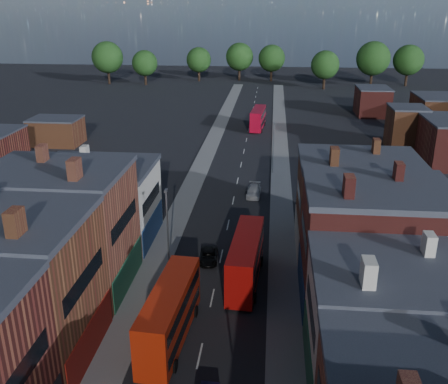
% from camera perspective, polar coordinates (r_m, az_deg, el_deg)
% --- Properties ---
extents(pavement_west, '(3.00, 200.00, 0.12)m').
position_cam_1_polar(pavement_west, '(70.29, -4.09, -0.14)').
color(pavement_west, gray).
rests_on(pavement_west, ground).
extents(pavement_east, '(3.00, 200.00, 0.12)m').
position_cam_1_polar(pavement_east, '(69.38, 6.56, -0.51)').
color(pavement_east, gray).
rests_on(pavement_east, ground).
extents(lamp_post_2, '(0.25, 0.70, 8.12)m').
position_cam_1_polar(lamp_post_2, '(50.15, -6.50, -3.38)').
color(lamp_post_2, slate).
rests_on(lamp_post_2, ground).
extents(lamp_post_3, '(0.25, 0.70, 8.12)m').
position_cam_1_polar(lamp_post_3, '(77.42, 5.67, 5.42)').
color(lamp_post_3, slate).
rests_on(lamp_post_3, ground).
extents(bus_0, '(3.29, 10.96, 4.67)m').
position_cam_1_polar(bus_0, '(40.16, -6.23, -13.62)').
color(bus_0, red).
rests_on(bus_0, ground).
extents(bus_1, '(3.21, 10.85, 4.63)m').
position_cam_1_polar(bus_1, '(47.58, 2.50, -7.63)').
color(bus_1, '#A40C09').
rests_on(bus_1, ground).
extents(bus_2, '(3.13, 10.17, 4.33)m').
position_cam_1_polar(bus_2, '(106.48, 3.90, 8.42)').
color(bus_2, '#A1071C').
rests_on(bus_2, ground).
extents(car_2, '(2.07, 4.05, 1.10)m').
position_cam_1_polar(car_2, '(52.12, -1.77, -7.35)').
color(car_2, black).
rests_on(car_2, ground).
extents(car_3, '(2.04, 4.71, 1.35)m').
position_cam_1_polar(car_3, '(69.29, 3.42, 0.11)').
color(car_3, silver).
rests_on(car_3, ground).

